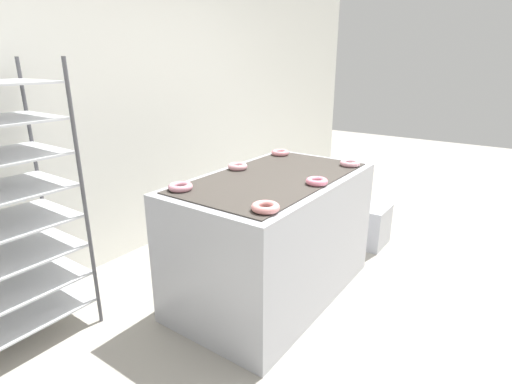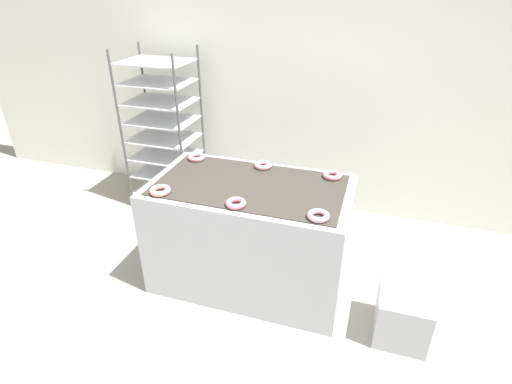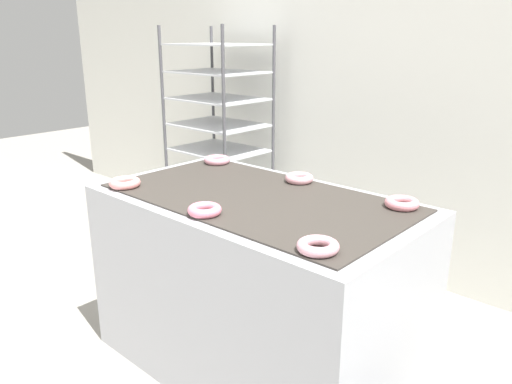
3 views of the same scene
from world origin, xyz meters
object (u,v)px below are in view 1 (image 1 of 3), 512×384
Objects in this scene: donut_far_left at (180,187)px; donut_far_right at (280,153)px; baking_rack_cart at (5,208)px; donut_near_right at (350,163)px; donut_far_center at (238,166)px; fryer_machine at (273,237)px; glaze_bin at (365,224)px; donut_near_left at (265,207)px; donut_near_center at (317,181)px.

donut_far_left is 1.02× the size of donut_far_right.
donut_near_right is (1.88, -1.32, 0.07)m from baking_rack_cart.
donut_far_center is 0.97× the size of donut_far_right.
fryer_machine reaches higher than glaze_bin.
donut_near_right is at bearing -174.55° from glaze_bin.
donut_far_left is 0.59m from donut_far_center.
donut_near_right reaches higher than glaze_bin.
fryer_machine is at bearing 29.11° from donut_near_left.
donut_near_center is (1.31, -1.33, 0.07)m from baking_rack_cart.
fryer_machine is at bearing -27.59° from donut_far_left.
donut_far_right is at bearing 0.12° from donut_far_left.
donut_far_center reaches higher than donut_near_right.
fryer_machine is 9.99× the size of donut_near_left.
donut_far_right is (0.58, 0.31, 0.48)m from fryer_machine.
baking_rack_cart reaches higher than donut_near_left.
donut_near_right is 0.99× the size of donut_far_left.
donut_far_left is 1.16m from donut_far_right.
donut_near_left is 1.07× the size of donut_near_center.
donut_far_right is at bearing 89.98° from donut_near_right.
donut_far_right is (1.16, 0.00, 0.00)m from donut_far_left.
donut_near_center is (-1.21, -0.07, 0.74)m from glaze_bin.
donut_near_left is 0.87m from donut_far_center.
baking_rack_cart is 4.26× the size of glaze_bin.
donut_far_left is 1.05× the size of donut_far_center.
glaze_bin is 1.53m from donut_far_center.
donut_near_right is at bearing -28.09° from donut_far_left.
glaze_bin is at bearing 3.49° from donut_near_center.
fryer_machine is at bearing 151.40° from donut_near_right.
baking_rack_cart is 1.00m from donut_far_left.
fryer_machine is at bearing 168.33° from glaze_bin.
donut_near_right is (0.57, 0.01, -0.00)m from donut_near_center.
donut_near_center is at bearing -176.51° from glaze_bin.
donut_near_center is at bearing -88.87° from fryer_machine.
donut_near_center is 0.87m from donut_far_left.
donut_far_left is (-0.59, 0.63, 0.00)m from donut_near_center.
donut_near_right is (1.16, 0.01, -0.00)m from donut_near_left.
donut_near_center is 0.96× the size of donut_near_right.
donut_far_left is at bearing -44.06° from baking_rack_cart.
donut_far_center is (0.59, 0.64, 0.00)m from donut_near_left.
fryer_machine is 10.16× the size of donut_far_left.
fryer_machine is 3.85× the size of glaze_bin.
donut_far_right is (1.16, 0.63, -0.00)m from donut_near_left.
glaze_bin is at bearing -41.00° from donut_far_right.
donut_far_left is at bearing 152.41° from fryer_machine.
donut_near_left is at bearing -150.89° from fryer_machine.
donut_near_right is 1.01× the size of donut_far_right.
donut_near_right is 0.62m from donut_far_right.
donut_near_center and donut_near_right have the same top height.
donut_far_center is at bearing 1.32° from donut_far_left.
fryer_machine is 0.90× the size of baking_rack_cart.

